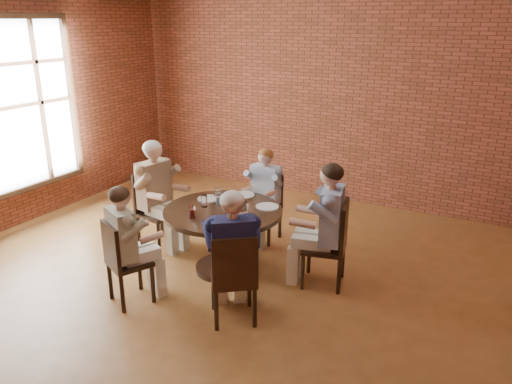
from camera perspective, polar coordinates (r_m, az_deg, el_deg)
The scene contains 25 objects.
floor at distance 5.48m, azimuth -6.95°, elevation -11.18°, with size 7.00×7.00×0.00m, color #9E6530.
wall_back at distance 7.90m, azimuth 7.50°, elevation 11.38°, with size 7.00×7.00×0.00m, color brown.
window at distance 7.40m, azimuth -26.47°, elevation 8.63°, with size 0.10×2.16×2.36m.
dining_table at distance 5.64m, azimuth -3.75°, elevation -4.09°, with size 1.33×1.33×0.75m.
chair_a at distance 5.40m, azimuth 8.78°, elevation -5.55°, with size 0.53×0.53×0.96m.
diner_a at distance 5.34m, azimuth 7.91°, elevation -3.84°, with size 0.55×0.67×1.37m, color #36558E, non-canonical shape.
chair_b at distance 6.49m, azimuth 1.21°, elevation -1.33°, with size 0.38×0.38×0.87m.
diner_b at distance 6.39m, azimuth 0.93°, elevation -0.44°, with size 0.46×0.56×1.22m, color #9BABC5, non-canonical shape.
chair_c at distance 6.45m, azimuth -11.58°, elevation -1.55°, with size 0.51×0.51×0.95m.
diner_c at distance 6.32m, azimuth -11.15°, elevation -0.32°, with size 0.55×0.67×1.36m, color brown, non-canonical shape.
chair_d at distance 5.19m, azimuth -15.05°, elevation -7.49°, with size 0.51×0.51×0.89m.
diner_d at distance 5.15m, azimuth -14.43°, elevation -5.94°, with size 0.48×0.59×1.25m, color #BFA596, non-canonical shape.
chair_e at distance 4.69m, azimuth -2.53°, elevation -9.52°, with size 0.59×0.59×0.93m.
diner_e at distance 4.69m, azimuth -2.67°, elevation -7.39°, with size 0.52×0.64×1.32m, color #16183D, non-canonical shape.
plate_a at distance 5.61m, azimuth 1.29°, elevation -1.69°, with size 0.26×0.26×0.01m, color white.
plate_b at distance 5.98m, azimuth -1.44°, elevation -0.33°, with size 0.26×0.26×0.01m, color white.
plate_c at distance 5.88m, azimuth -5.46°, elevation -0.77°, with size 0.26×0.26×0.01m, color white.
plate_d at distance 5.21m, azimuth -3.10°, elevation -3.42°, with size 0.26×0.26×0.01m, color white.
glass_a at distance 5.39m, azimuth -1.30°, elevation -1.88°, with size 0.07×0.07×0.14m, color white.
glass_b at distance 5.69m, azimuth -2.20°, elevation -0.72°, with size 0.07×0.07×0.14m, color white.
glass_c at distance 5.84m, azimuth -4.48°, elevation -0.21°, with size 0.07×0.07×0.14m, color white.
glass_d at distance 5.70m, azimuth -4.27°, elevation -0.70°, with size 0.07×0.07×0.14m, color white.
glass_e at distance 5.63m, azimuth -5.94°, elevation -1.02°, with size 0.07×0.07×0.14m, color white.
glass_f at distance 5.34m, azimuth -7.36°, elevation -2.24°, with size 0.07×0.07×0.14m, color white.
smartphone at distance 5.17m, azimuth -2.98°, elevation -3.62°, with size 0.07×0.15×0.01m, color black.
Camera 1 is at (2.80, -3.81, 2.76)m, focal length 35.00 mm.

